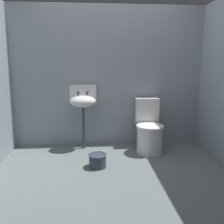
% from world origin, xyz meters
% --- Properties ---
extents(ground_plane, '(3.39, 2.43, 0.08)m').
position_xyz_m(ground_plane, '(0.00, 0.00, -0.04)').
color(ground_plane, slate).
extents(wall_back, '(3.39, 0.10, 2.19)m').
position_xyz_m(wall_back, '(0.00, 1.06, 1.09)').
color(wall_back, '#8E96A0').
rests_on(wall_back, ground).
extents(toilet_near_wall, '(0.42, 0.61, 0.78)m').
position_xyz_m(toilet_near_wall, '(0.59, 0.66, 0.32)').
color(toilet_near_wall, white).
rests_on(toilet_near_wall, ground).
extents(sink, '(0.42, 0.34, 0.99)m').
position_xyz_m(sink, '(-0.40, 0.85, 0.75)').
color(sink, '#323946').
rests_on(sink, ground).
extents(bucket, '(0.24, 0.24, 0.17)m').
position_xyz_m(bucket, '(-0.20, 0.13, 0.09)').
color(bucket, '#323946').
rests_on(bucket, ground).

